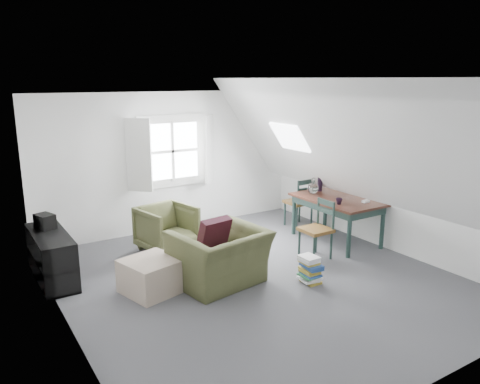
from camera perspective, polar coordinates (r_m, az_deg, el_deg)
floor at (r=6.62m, az=2.04°, el=-10.58°), size 5.50×5.50×0.00m
ceiling at (r=6.04m, az=2.24°, el=11.61°), size 5.50×5.50×0.00m
wall_back at (r=8.57m, az=-8.32°, el=3.66°), size 5.00×0.00×5.00m
wall_front at (r=4.33m, az=23.31°, el=-7.25°), size 5.00×0.00×5.00m
wall_left at (r=5.26m, az=-20.98°, el=-3.42°), size 0.00×5.50×5.50m
wall_right at (r=7.87m, az=17.35°, el=2.29°), size 0.00×5.50×5.50m
slope_left at (r=5.40m, az=-11.56°, el=3.36°), size 3.19×5.50×4.48m
slope_right at (r=7.09m, az=12.62°, el=5.71°), size 3.19×5.50×4.48m
dormer_window at (r=8.47m, az=-8.16°, el=4.92°), size 1.71×0.35×1.30m
skylight at (r=8.06m, az=6.07°, el=6.66°), size 0.35×0.75×0.47m
armchair_near at (r=6.49m, az=-2.45°, el=-11.07°), size 1.31×1.19×0.75m
armchair_far at (r=7.77m, az=-8.80°, el=-6.97°), size 0.94×0.96×0.74m
throw_pillow at (r=6.37m, az=-3.19°, el=-5.13°), size 0.49×0.33×0.47m
ottoman at (r=6.28m, az=-10.72°, el=-9.99°), size 0.81×0.81×0.44m
dining_table at (r=8.05m, az=11.73°, el=-1.44°), size 0.91×1.51×0.76m
demijohn at (r=8.23m, az=8.88°, el=0.52°), size 0.19×0.19×0.27m
vase_twigs at (r=8.45m, az=9.73°, el=1.12°), size 0.09×0.10×0.69m
cup at (r=7.65m, az=11.97°, el=-1.47°), size 0.13×0.13×0.10m
paper_box at (r=7.86m, az=15.09°, el=-1.10°), size 0.12×0.08×0.04m
dining_chair_far at (r=8.78m, az=7.30°, el=-1.16°), size 0.44×0.44×0.93m
dining_chair_near at (r=7.31m, az=9.43°, el=-4.40°), size 0.43×0.43×0.91m
media_shelf at (r=6.94m, az=-21.90°, el=-7.68°), size 0.44×1.32×0.68m
electronics_box at (r=7.08m, az=-22.68°, el=-3.38°), size 0.28×0.33×0.22m
magazine_stack at (r=6.51m, az=8.53°, el=-9.32°), size 0.28×0.33×0.38m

